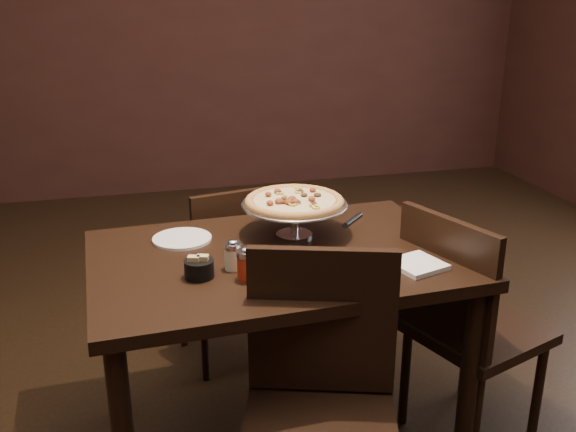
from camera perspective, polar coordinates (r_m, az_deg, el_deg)
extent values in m
cube|color=black|center=(5.39, -9.94, 16.72)|extent=(6.00, 0.02, 2.80)
cube|color=black|center=(2.21, -0.93, -3.87)|extent=(1.29, 0.89, 0.04)
cylinder|color=black|center=(2.33, 15.74, -14.39)|extent=(0.06, 0.06, 0.75)
cylinder|color=black|center=(2.63, -15.28, -10.10)|extent=(0.06, 0.06, 0.75)
cylinder|color=black|center=(2.86, 8.12, -7.01)|extent=(0.06, 0.06, 0.75)
cylinder|color=silver|center=(2.36, 0.56, -1.64)|extent=(0.13, 0.13, 0.01)
cylinder|color=silver|center=(2.34, 0.57, -0.36)|extent=(0.03, 0.03, 0.10)
cylinder|color=silver|center=(2.32, 0.57, 0.91)|extent=(0.09, 0.09, 0.01)
cylinder|color=gray|center=(2.32, 0.57, 1.04)|extent=(0.38, 0.38, 0.01)
torus|color=gray|center=(2.32, 0.57, 1.06)|extent=(0.39, 0.39, 0.01)
cylinder|color=#9E5C2F|center=(2.32, 0.57, 1.24)|extent=(0.35, 0.35, 0.01)
torus|color=#9E5C2F|center=(2.32, 0.57, 1.33)|extent=(0.36, 0.36, 0.03)
cylinder|color=tan|center=(2.31, 0.57, 1.44)|extent=(0.30, 0.30, 0.01)
cylinder|color=beige|center=(2.08, -4.89, -3.80)|extent=(0.05, 0.05, 0.07)
cylinder|color=silver|center=(2.06, -4.93, -2.64)|extent=(0.06, 0.06, 0.02)
ellipsoid|color=silver|center=(2.05, -4.94, -2.26)|extent=(0.03, 0.03, 0.01)
cylinder|color=maroon|center=(2.00, -3.71, -4.61)|extent=(0.06, 0.06, 0.08)
cylinder|color=silver|center=(1.98, -3.74, -3.35)|extent=(0.06, 0.06, 0.02)
ellipsoid|color=silver|center=(1.98, -3.75, -2.94)|extent=(0.03, 0.03, 0.01)
cylinder|color=black|center=(2.03, -7.90, -4.66)|extent=(0.09, 0.09, 0.06)
cube|color=tan|center=(2.03, -8.36, -4.37)|extent=(0.04, 0.04, 0.06)
cube|color=tan|center=(2.03, -7.57, -4.29)|extent=(0.04, 0.04, 0.06)
cube|color=white|center=(2.14, 11.42, -4.25)|extent=(0.19, 0.19, 0.02)
cylinder|color=white|center=(2.34, -9.40, -2.01)|extent=(0.21, 0.21, 0.01)
cylinder|color=white|center=(1.99, 0.37, -5.73)|extent=(0.21, 0.21, 0.01)
cone|color=silver|center=(2.15, 5.77, -0.47)|extent=(0.17, 0.17, 0.00)
cylinder|color=black|center=(2.15, 5.77, -0.38)|extent=(0.10, 0.11, 0.02)
cube|color=black|center=(2.95, -5.65, -5.20)|extent=(0.47, 0.47, 0.04)
cube|color=black|center=(2.70, -4.45, -2.06)|extent=(0.40, 0.11, 0.42)
cylinder|color=black|center=(3.24, -3.83, -7.06)|extent=(0.03, 0.03, 0.39)
cylinder|color=black|center=(3.14, -9.38, -8.15)|extent=(0.03, 0.03, 0.39)
cylinder|color=black|center=(2.97, -1.40, -9.60)|extent=(0.03, 0.03, 0.39)
cylinder|color=black|center=(2.87, -7.42, -10.92)|extent=(0.03, 0.03, 0.39)
cube|color=black|center=(1.93, 3.04, -9.28)|extent=(0.43, 0.17, 0.46)
cube|color=black|center=(2.53, 16.39, -9.75)|extent=(0.55, 0.55, 0.04)
cube|color=black|center=(2.28, 13.79, -5.59)|extent=(0.17, 0.42, 0.45)
cylinder|color=black|center=(2.68, 21.33, -14.29)|extent=(0.04, 0.04, 0.42)
cylinder|color=black|center=(2.85, 15.57, -11.40)|extent=(0.04, 0.04, 0.42)
cylinder|color=black|center=(2.44, 16.29, -17.33)|extent=(0.04, 0.04, 0.42)
cylinder|color=black|center=(2.63, 10.37, -13.85)|extent=(0.04, 0.04, 0.42)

